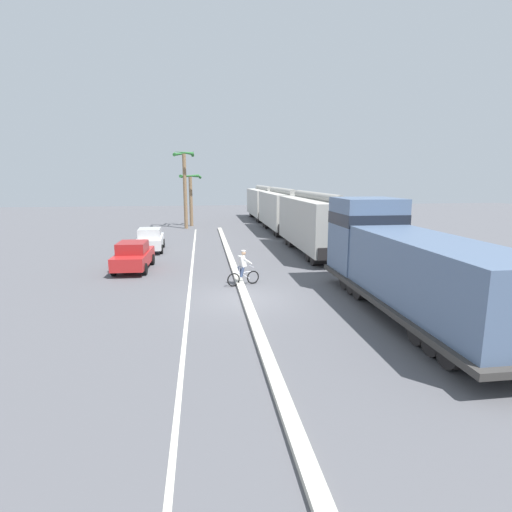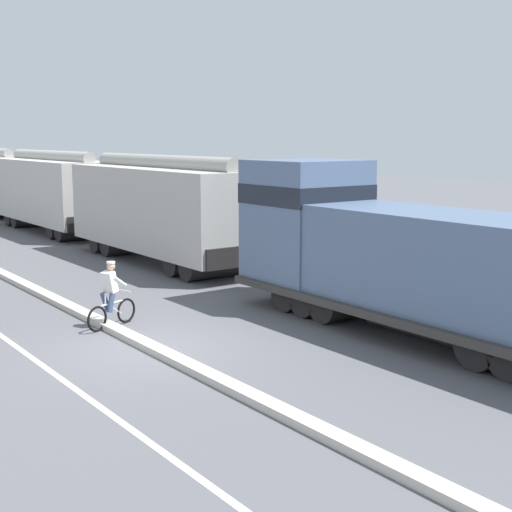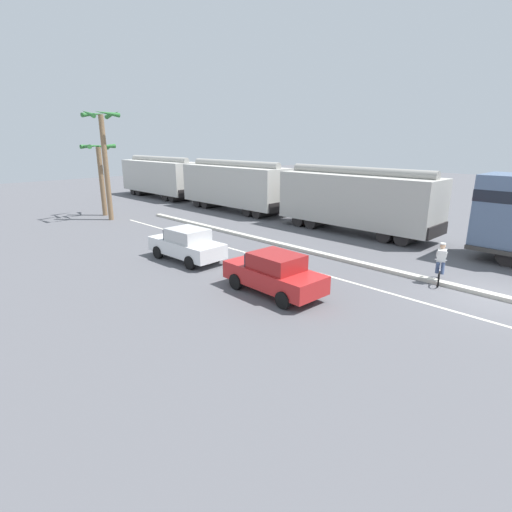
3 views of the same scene
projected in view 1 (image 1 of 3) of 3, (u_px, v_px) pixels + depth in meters
ground_plane at (245, 299)px, 17.16m from camera, size 120.00×120.00×0.00m
median_curb at (234, 267)px, 22.98m from camera, size 0.36×36.00×0.16m
lane_stripe at (192, 269)px, 22.68m from camera, size 0.14×36.00×0.01m
locomotive at (402, 265)px, 15.38m from camera, size 3.10×11.61×4.20m
hopper_car_lead at (315, 223)px, 27.15m from camera, size 2.90×10.60×4.18m
hopper_car_middle at (281, 210)px, 38.43m from camera, size 2.90×10.60×4.18m
hopper_car_trailing at (263, 203)px, 49.71m from camera, size 2.90×10.60×4.18m
parked_car_red at (133, 256)px, 22.37m from camera, size 1.95×4.26×1.62m
parked_car_white at (150, 240)px, 28.29m from camera, size 1.97×4.27×1.62m
cyclist at (243, 269)px, 19.17m from camera, size 1.62×0.71×1.71m
palm_tree_near at (190, 188)px, 42.41m from camera, size 2.34×2.26×5.60m
palm_tree_far at (184, 175)px, 40.04m from camera, size 2.18×2.31×7.88m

